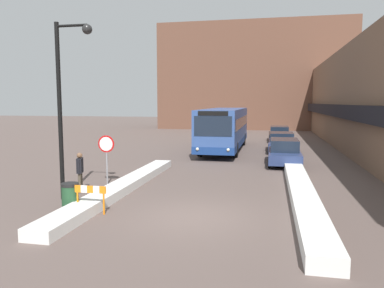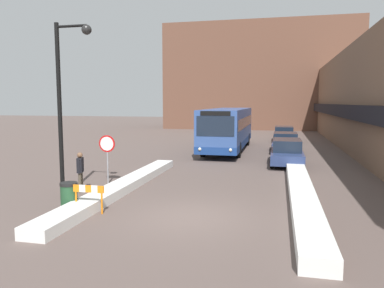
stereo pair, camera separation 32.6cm
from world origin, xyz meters
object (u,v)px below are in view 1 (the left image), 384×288
object	(u,v)px
parked_car_front	(284,152)
stop_sign	(106,149)
parked_car_back	(279,134)
parked_car_middle	(281,142)
pedestrian	(80,169)
street_lamp	(66,92)
trash_bin	(70,197)
construction_barricade	(90,194)
city_bus	(224,128)

from	to	relation	value
parked_car_front	stop_sign	bearing A→B (deg)	-137.75
parked_car_back	parked_car_middle	bearing A→B (deg)	-90.00
pedestrian	stop_sign	bearing A→B (deg)	148.33
street_lamp	pedestrian	bearing A→B (deg)	98.28
stop_sign	street_lamp	distance (m)	3.70
parked_car_middle	parked_car_back	size ratio (longest dim) A/B	0.96
parked_car_middle	street_lamp	distance (m)	18.15
parked_car_middle	street_lamp	world-z (taller)	street_lamp
parked_car_back	trash_bin	world-z (taller)	parked_car_back
parked_car_middle	stop_sign	bearing A→B (deg)	-121.38
street_lamp	construction_barricade	world-z (taller)	street_lamp
parked_car_front	parked_car_back	bearing A→B (deg)	90.00
parked_car_middle	construction_barricade	size ratio (longest dim) A/B	3.99
street_lamp	pedestrian	xyz separation A→B (m)	(-0.17, 1.14, -3.06)
construction_barricade	trash_bin	bearing A→B (deg)	167.45
parked_car_back	construction_barricade	distance (m)	25.92
stop_sign	street_lamp	size ratio (longest dim) A/B	0.34
parked_car_middle	city_bus	bearing A→B (deg)	-179.76
parked_car_middle	trash_bin	bearing A→B (deg)	-113.42
pedestrian	trash_bin	world-z (taller)	pedestrian
street_lamp	pedestrian	size ratio (longest dim) A/B	4.02
parked_car_front	street_lamp	world-z (taller)	street_lamp
trash_bin	construction_barricade	world-z (taller)	trash_bin
parked_car_middle	trash_bin	distance (m)	18.70
trash_bin	street_lamp	bearing A→B (deg)	120.91
parked_car_front	construction_barricade	distance (m)	13.27
parked_car_middle	stop_sign	world-z (taller)	stop_sign
parked_car_back	trash_bin	size ratio (longest dim) A/B	4.82
parked_car_back	parked_car_front	bearing A→B (deg)	-90.00
city_bus	parked_car_back	world-z (taller)	city_bus
street_lamp	trash_bin	size ratio (longest dim) A/B	6.90
parked_car_front	trash_bin	distance (m)	13.56
city_bus	street_lamp	xyz separation A→B (m)	(-3.96, -15.81, 2.32)
city_bus	street_lamp	distance (m)	16.46
parked_car_back	pedestrian	world-z (taller)	pedestrian
stop_sign	pedestrian	xyz separation A→B (m)	(-0.43, -1.62, -0.61)
pedestrian	construction_barricade	bearing A→B (deg)	17.21
parked_car_back	street_lamp	bearing A→B (deg)	-109.26
pedestrian	construction_barricade	distance (m)	3.23
parked_car_front	pedestrian	world-z (taller)	pedestrian
stop_sign	trash_bin	bearing A→B (deg)	-82.53
parked_car_front	street_lamp	size ratio (longest dim) A/B	0.71
city_bus	construction_barricade	distance (m)	17.52
parked_car_middle	construction_barricade	world-z (taller)	parked_car_middle
stop_sign	street_lamp	bearing A→B (deg)	-95.38
parked_car_middle	parked_car_back	world-z (taller)	parked_car_middle
street_lamp	pedestrian	world-z (taller)	street_lamp
city_bus	pedestrian	distance (m)	15.26
parked_car_back	stop_sign	xyz separation A→B (m)	(-7.97, -20.79, 0.89)
city_bus	street_lamp	size ratio (longest dim) A/B	1.83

